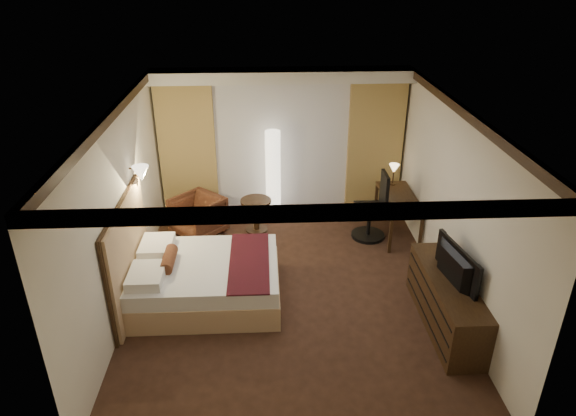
{
  "coord_description": "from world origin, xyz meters",
  "views": [
    {
      "loc": [
        -0.33,
        -6.2,
        4.42
      ],
      "look_at": [
        0.0,
        0.4,
        1.15
      ],
      "focal_mm": 32.0,
      "sensor_mm": 36.0,
      "label": 1
    }
  ],
  "objects_px": {
    "bed": "(207,280)",
    "armchair": "(198,214)",
    "floor_lamp": "(273,176)",
    "dresser": "(446,302)",
    "office_chair": "(370,206)",
    "desk": "(397,216)",
    "side_table": "(256,215)",
    "television": "(451,260)"
  },
  "relations": [
    {
      "from": "bed",
      "to": "armchair",
      "type": "distance_m",
      "value": 1.93
    },
    {
      "from": "floor_lamp",
      "to": "dresser",
      "type": "height_order",
      "value": "floor_lamp"
    },
    {
      "from": "office_chair",
      "to": "dresser",
      "type": "xyz_separation_m",
      "value": [
        0.55,
        -2.4,
        -0.24
      ]
    },
    {
      "from": "bed",
      "to": "desk",
      "type": "bearing_deg",
      "value": 28.62
    },
    {
      "from": "bed",
      "to": "floor_lamp",
      "type": "height_order",
      "value": "floor_lamp"
    },
    {
      "from": "side_table",
      "to": "television",
      "type": "relative_size",
      "value": 0.6
    },
    {
      "from": "floor_lamp",
      "to": "desk",
      "type": "xyz_separation_m",
      "value": [
        2.12,
        -0.75,
        -0.47
      ]
    },
    {
      "from": "dresser",
      "to": "television",
      "type": "bearing_deg",
      "value": -180.0
    },
    {
      "from": "side_table",
      "to": "floor_lamp",
      "type": "height_order",
      "value": "floor_lamp"
    },
    {
      "from": "side_table",
      "to": "floor_lamp",
      "type": "distance_m",
      "value": 0.79
    },
    {
      "from": "office_chair",
      "to": "bed",
      "type": "bearing_deg",
      "value": -147.65
    },
    {
      "from": "floor_lamp",
      "to": "television",
      "type": "height_order",
      "value": "floor_lamp"
    },
    {
      "from": "side_table",
      "to": "armchair",
      "type": "bearing_deg",
      "value": -175.09
    },
    {
      "from": "dresser",
      "to": "television",
      "type": "relative_size",
      "value": 1.85
    },
    {
      "from": "television",
      "to": "desk",
      "type": "bearing_deg",
      "value": -9.09
    },
    {
      "from": "desk",
      "to": "television",
      "type": "bearing_deg",
      "value": -89.53
    },
    {
      "from": "bed",
      "to": "dresser",
      "type": "relative_size",
      "value": 1.1
    },
    {
      "from": "floor_lamp",
      "to": "side_table",
      "type": "bearing_deg",
      "value": -123.92
    },
    {
      "from": "floor_lamp",
      "to": "office_chair",
      "type": "distance_m",
      "value": 1.83
    },
    {
      "from": "desk",
      "to": "television",
      "type": "relative_size",
      "value": 1.29
    },
    {
      "from": "armchair",
      "to": "side_table",
      "type": "height_order",
      "value": "armchair"
    },
    {
      "from": "desk",
      "to": "office_chair",
      "type": "distance_m",
      "value": 0.55
    },
    {
      "from": "armchair",
      "to": "floor_lamp",
      "type": "bearing_deg",
      "value": 65.67
    },
    {
      "from": "bed",
      "to": "television",
      "type": "distance_m",
      "value": 3.31
    },
    {
      "from": "floor_lamp",
      "to": "armchair",
      "type": "bearing_deg",
      "value": -157.22
    },
    {
      "from": "bed",
      "to": "armchair",
      "type": "height_order",
      "value": "armchair"
    },
    {
      "from": "armchair",
      "to": "office_chair",
      "type": "distance_m",
      "value": 2.97
    },
    {
      "from": "floor_lamp",
      "to": "office_chair",
      "type": "relative_size",
      "value": 1.43
    },
    {
      "from": "side_table",
      "to": "dresser",
      "type": "height_order",
      "value": "dresser"
    },
    {
      "from": "bed",
      "to": "desk",
      "type": "relative_size",
      "value": 1.58
    },
    {
      "from": "bed",
      "to": "dresser",
      "type": "bearing_deg",
      "value": -13.2
    },
    {
      "from": "side_table",
      "to": "dresser",
      "type": "distance_m",
      "value": 3.7
    },
    {
      "from": "bed",
      "to": "side_table",
      "type": "distance_m",
      "value": 2.1
    },
    {
      "from": "armchair",
      "to": "dresser",
      "type": "bearing_deg",
      "value": 5.78
    },
    {
      "from": "bed",
      "to": "floor_lamp",
      "type": "bearing_deg",
      "value": 67.81
    },
    {
      "from": "dresser",
      "to": "bed",
      "type": "bearing_deg",
      "value": 166.8
    },
    {
      "from": "side_table",
      "to": "floor_lamp",
      "type": "xyz_separation_m",
      "value": [
        0.32,
        0.47,
        0.55
      ]
    },
    {
      "from": "dresser",
      "to": "floor_lamp",
      "type": "bearing_deg",
      "value": 124.15
    },
    {
      "from": "side_table",
      "to": "desk",
      "type": "distance_m",
      "value": 2.46
    },
    {
      "from": "office_chair",
      "to": "side_table",
      "type": "bearing_deg",
      "value": 170.4
    },
    {
      "from": "armchair",
      "to": "floor_lamp",
      "type": "distance_m",
      "value": 1.51
    },
    {
      "from": "bed",
      "to": "dresser",
      "type": "distance_m",
      "value": 3.26
    }
  ]
}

